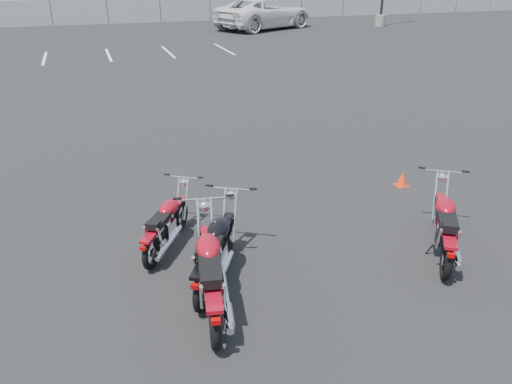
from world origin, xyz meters
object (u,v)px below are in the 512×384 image
object	(u,v)px
motorcycle_second_black	(216,251)
motorcycle_rear_red	(444,226)
motorcycle_front_red	(167,224)
motorcycle_third_red	(211,273)
white_van	(264,4)

from	to	relation	value
motorcycle_second_black	motorcycle_rear_red	distance (m)	3.52
motorcycle_front_red	motorcycle_third_red	size ratio (longest dim) A/B	0.76
motorcycle_rear_red	white_van	distance (m)	30.18
motorcycle_rear_red	motorcycle_second_black	bearing A→B (deg)	172.72
motorcycle_front_red	white_van	size ratio (longest dim) A/B	0.20
motorcycle_second_black	white_van	world-z (taller)	white_van
motorcycle_rear_red	white_van	xyz separation A→B (m)	(7.50, 29.21, 1.16)
motorcycle_front_red	motorcycle_rear_red	bearing A→B (deg)	-21.24
motorcycle_second_black	motorcycle_rear_red	size ratio (longest dim) A/B	1.01
motorcycle_second_black	white_van	size ratio (longest dim) A/B	0.23
motorcycle_front_red	motorcycle_third_red	world-z (taller)	motorcycle_third_red
motorcycle_third_red	motorcycle_rear_red	bearing A→B (deg)	2.05
motorcycle_front_red	motorcycle_second_black	xyz separation A→B (m)	(0.52, -1.11, 0.06)
motorcycle_second_black	motorcycle_third_red	world-z (taller)	motorcycle_third_red
motorcycle_second_black	white_van	xyz separation A→B (m)	(10.99, 28.77, 1.16)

